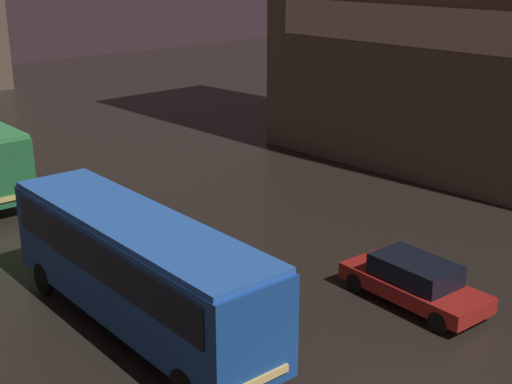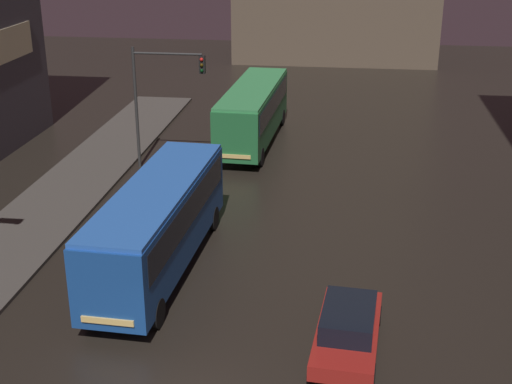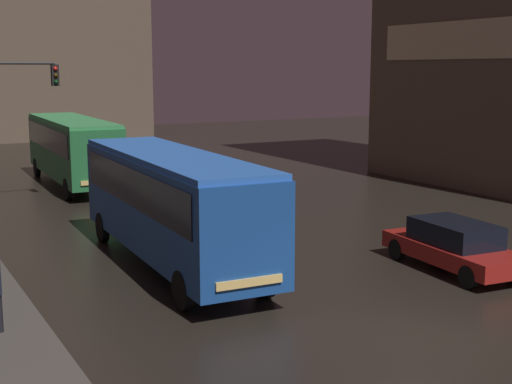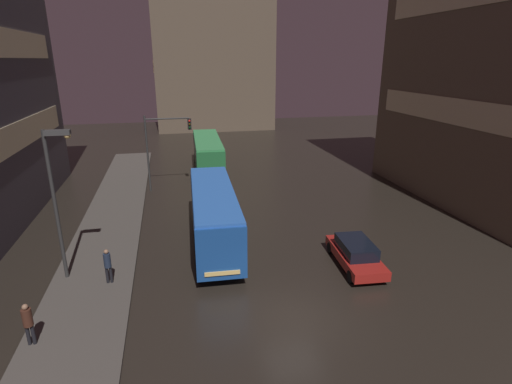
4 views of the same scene
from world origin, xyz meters
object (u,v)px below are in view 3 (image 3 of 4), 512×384
Objects in this scene: bus_far at (72,145)px; car_taxi at (454,245)px; traffic_light_main at (1,106)px; bus_near at (171,197)px.

bus_far reaches higher than car_taxi.
bus_far is at bearing 50.53° from traffic_light_main.
bus_near reaches higher than bus_far.
bus_near is at bearing -75.86° from traffic_light_main.
car_taxi is at bearing 108.09° from bus_far.
traffic_light_main is at bearing -53.22° from car_taxi.
bus_near is 1.70× the size of traffic_light_main.
traffic_light_main reaches higher than bus_near.
bus_far is at bearing -91.91° from bus_near.
bus_far is 6.89m from traffic_light_main.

